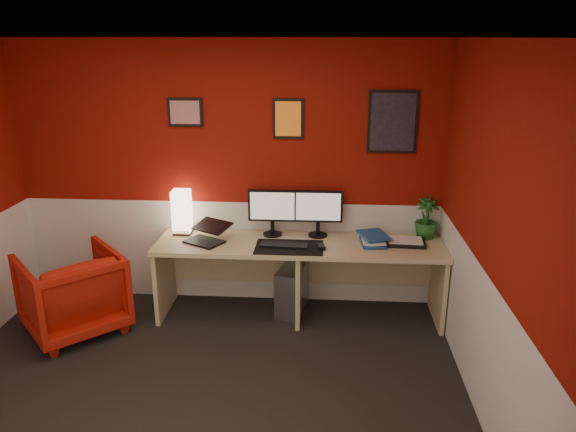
{
  "coord_description": "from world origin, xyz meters",
  "views": [
    {
      "loc": [
        0.9,
        -3.23,
        2.51
      ],
      "look_at": [
        0.6,
        1.21,
        1.05
      ],
      "focal_mm": 34.26,
      "sensor_mm": 36.0,
      "label": 1
    }
  ],
  "objects_px": {
    "desk": "(299,280)",
    "shoji_lamp": "(182,213)",
    "laptop": "(204,231)",
    "monitor_right": "(318,206)",
    "potted_plant": "(426,218)",
    "pc_tower": "(292,289)",
    "armchair": "(72,292)",
    "zen_tray": "(405,242)",
    "monitor_left": "(272,206)"
  },
  "relations": [
    {
      "from": "potted_plant",
      "to": "monitor_left",
      "type": "bearing_deg",
      "value": -178.98
    },
    {
      "from": "desk",
      "to": "zen_tray",
      "type": "xyz_separation_m",
      "value": [
        0.95,
        0.04,
        0.38
      ]
    },
    {
      "from": "zen_tray",
      "to": "potted_plant",
      "type": "bearing_deg",
      "value": 40.4
    },
    {
      "from": "desk",
      "to": "shoji_lamp",
      "type": "relative_size",
      "value": 6.5
    },
    {
      "from": "laptop",
      "to": "monitor_right",
      "type": "xyz_separation_m",
      "value": [
        1.02,
        0.25,
        0.18
      ]
    },
    {
      "from": "shoji_lamp",
      "to": "potted_plant",
      "type": "xyz_separation_m",
      "value": [
        2.27,
        0.03,
        -0.01
      ]
    },
    {
      "from": "shoji_lamp",
      "to": "pc_tower",
      "type": "bearing_deg",
      "value": -5.43
    },
    {
      "from": "monitor_right",
      "to": "potted_plant",
      "type": "bearing_deg",
      "value": 1.2
    },
    {
      "from": "shoji_lamp",
      "to": "laptop",
      "type": "xyz_separation_m",
      "value": [
        0.26,
        -0.24,
        -0.09
      ]
    },
    {
      "from": "zen_tray",
      "to": "potted_plant",
      "type": "xyz_separation_m",
      "value": [
        0.2,
        0.17,
        0.17
      ]
    },
    {
      "from": "shoji_lamp",
      "to": "pc_tower",
      "type": "xyz_separation_m",
      "value": [
        1.04,
        -0.1,
        -0.7
      ]
    },
    {
      "from": "desk",
      "to": "armchair",
      "type": "bearing_deg",
      "value": -168.61
    },
    {
      "from": "laptop",
      "to": "potted_plant",
      "type": "distance_m",
      "value": 2.03
    },
    {
      "from": "laptop",
      "to": "potted_plant",
      "type": "height_order",
      "value": "potted_plant"
    },
    {
      "from": "laptop",
      "to": "monitor_left",
      "type": "xyz_separation_m",
      "value": [
        0.6,
        0.24,
        0.18
      ]
    },
    {
      "from": "monitor_right",
      "to": "zen_tray",
      "type": "relative_size",
      "value": 1.66
    },
    {
      "from": "monitor_left",
      "to": "monitor_right",
      "type": "bearing_deg",
      "value": 0.58
    },
    {
      "from": "armchair",
      "to": "pc_tower",
      "type": "bearing_deg",
      "value": 151.48
    },
    {
      "from": "monitor_left",
      "to": "zen_tray",
      "type": "relative_size",
      "value": 1.66
    },
    {
      "from": "desk",
      "to": "monitor_right",
      "type": "distance_m",
      "value": 0.7
    },
    {
      "from": "pc_tower",
      "to": "armchair",
      "type": "distance_m",
      "value": 1.97
    },
    {
      "from": "shoji_lamp",
      "to": "armchair",
      "type": "relative_size",
      "value": 0.5
    },
    {
      "from": "monitor_right",
      "to": "laptop",
      "type": "bearing_deg",
      "value": -166.33
    },
    {
      "from": "potted_plant",
      "to": "armchair",
      "type": "bearing_deg",
      "value": -168.88
    },
    {
      "from": "desk",
      "to": "pc_tower",
      "type": "distance_m",
      "value": 0.18
    },
    {
      "from": "shoji_lamp",
      "to": "potted_plant",
      "type": "relative_size",
      "value": 1.06
    },
    {
      "from": "laptop",
      "to": "monitor_right",
      "type": "distance_m",
      "value": 1.07
    },
    {
      "from": "shoji_lamp",
      "to": "laptop",
      "type": "distance_m",
      "value": 0.36
    },
    {
      "from": "desk",
      "to": "armchair",
      "type": "height_order",
      "value": "armchair"
    },
    {
      "from": "potted_plant",
      "to": "shoji_lamp",
      "type": "bearing_deg",
      "value": -179.2
    },
    {
      "from": "shoji_lamp",
      "to": "pc_tower",
      "type": "height_order",
      "value": "shoji_lamp"
    },
    {
      "from": "zen_tray",
      "to": "potted_plant",
      "type": "height_order",
      "value": "potted_plant"
    },
    {
      "from": "zen_tray",
      "to": "pc_tower",
      "type": "height_order",
      "value": "zen_tray"
    },
    {
      "from": "laptop",
      "to": "desk",
      "type": "bearing_deg",
      "value": 33.67
    },
    {
      "from": "potted_plant",
      "to": "zen_tray",
      "type": "bearing_deg",
      "value": -139.6
    },
    {
      "from": "monitor_right",
      "to": "potted_plant",
      "type": "height_order",
      "value": "monitor_right"
    },
    {
      "from": "monitor_left",
      "to": "armchair",
      "type": "relative_size",
      "value": 0.72
    },
    {
      "from": "monitor_left",
      "to": "armchair",
      "type": "distance_m",
      "value": 1.93
    },
    {
      "from": "monitor_right",
      "to": "armchair",
      "type": "height_order",
      "value": "monitor_right"
    },
    {
      "from": "shoji_lamp",
      "to": "monitor_right",
      "type": "height_order",
      "value": "monitor_right"
    },
    {
      "from": "laptop",
      "to": "monitor_right",
      "type": "height_order",
      "value": "monitor_right"
    },
    {
      "from": "laptop",
      "to": "zen_tray",
      "type": "distance_m",
      "value": 1.82
    },
    {
      "from": "pc_tower",
      "to": "armchair",
      "type": "height_order",
      "value": "armchair"
    },
    {
      "from": "monitor_left",
      "to": "potted_plant",
      "type": "xyz_separation_m",
      "value": [
        1.42,
        0.03,
        -0.1
      ]
    },
    {
      "from": "monitor_left",
      "to": "potted_plant",
      "type": "bearing_deg",
      "value": 1.02
    },
    {
      "from": "desk",
      "to": "laptop",
      "type": "height_order",
      "value": "laptop"
    },
    {
      "from": "desk",
      "to": "pc_tower",
      "type": "height_order",
      "value": "desk"
    },
    {
      "from": "laptop",
      "to": "zen_tray",
      "type": "xyz_separation_m",
      "value": [
        1.81,
        0.1,
        -0.09
      ]
    },
    {
      "from": "laptop",
      "to": "pc_tower",
      "type": "bearing_deg",
      "value": 40.23
    },
    {
      "from": "desk",
      "to": "potted_plant",
      "type": "bearing_deg",
      "value": 10.66
    }
  ]
}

